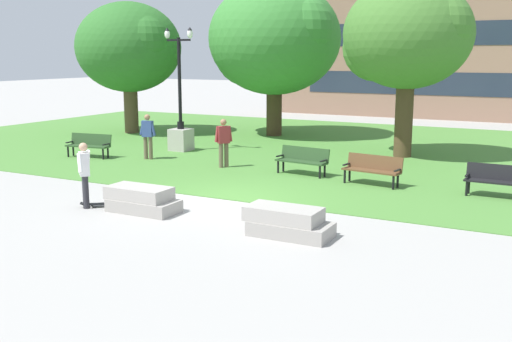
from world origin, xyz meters
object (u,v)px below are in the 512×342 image
object	(u,v)px
skateboard	(100,204)
lamp_post_left	(181,126)
park_bench_near_left	(89,144)
person_bystander_far_lawn	(224,140)
park_bench_near_right	(303,159)
person_skateboarder	(85,171)
person_bystander_near_lawn	(148,134)
concrete_block_left	(287,222)
park_bench_far_right	(373,168)
park_bench_far_left	(499,179)
concrete_block_center	(142,200)

from	to	relation	value
skateboard	lamp_post_left	world-z (taller)	lamp_post_left
park_bench_near_left	lamp_post_left	world-z (taller)	lamp_post_left
person_bystander_far_lawn	lamp_post_left	bearing A→B (deg)	145.06
park_bench_near_right	person_skateboarder	bearing A→B (deg)	-116.44
park_bench_near_right	person_bystander_near_lawn	distance (m)	6.41
park_bench_near_left	person_bystander_near_lawn	world-z (taller)	person_bystander_near_lawn
concrete_block_left	park_bench_near_left	xyz separation A→B (m)	(-11.10, 5.76, 0.23)
park_bench_near_left	park_bench_near_right	world-z (taller)	same
person_bystander_near_lawn	lamp_post_left	bearing A→B (deg)	92.77
concrete_block_left	skateboard	bearing A→B (deg)	179.66
skateboard	park_bench_near_left	bearing A→B (deg)	134.85
skateboard	park_bench_near_left	distance (m)	8.09
person_bystander_near_lawn	person_skateboarder	bearing A→B (deg)	-64.93
park_bench_far_right	person_bystander_far_lawn	world-z (taller)	person_bystander_far_lawn
skateboard	park_bench_near_left	size ratio (longest dim) A/B	0.51
park_bench_far_left	lamp_post_left	size ratio (longest dim) A/B	0.36
skateboard	park_bench_far_left	xyz separation A→B (m)	(9.11, 5.96, 0.45)
park_bench_near_right	person_bystander_far_lawn	world-z (taller)	person_bystander_far_lawn
concrete_block_left	lamp_post_left	size ratio (longest dim) A/B	0.38
skateboard	park_bench_near_right	distance (m)	7.09
park_bench_far_right	person_bystander_near_lawn	distance (m)	8.94
concrete_block_center	person_bystander_near_lawn	distance (m)	7.85
park_bench_near_right	person_bystander_far_lawn	bearing A→B (deg)	-177.99
concrete_block_center	park_bench_far_left	xyz separation A→B (m)	(7.85, 5.82, 0.23)
park_bench_near_right	person_bystander_near_lawn	world-z (taller)	person_bystander_near_lawn
park_bench_near_left	person_bystander_near_lawn	xyz separation A→B (m)	(2.30, 0.70, 0.45)
lamp_post_left	person_bystander_far_lawn	distance (m)	4.30
lamp_post_left	park_bench_near_right	bearing A→B (deg)	-19.93
skateboard	park_bench_near_left	xyz separation A→B (m)	(-5.70, 5.73, 0.45)
person_skateboarder	park_bench_far_right	world-z (taller)	person_skateboarder
person_bystander_far_lawn	park_bench_near_left	bearing A→B (deg)	-174.24
person_skateboarder	park_bench_near_left	size ratio (longest dim) A/B	0.92
concrete_block_left	person_bystander_near_lawn	bearing A→B (deg)	143.71
person_skateboarder	park_bench_far_left	xyz separation A→B (m)	(9.40, 6.16, -0.43)
person_skateboarder	concrete_block_center	bearing A→B (deg)	12.42
lamp_post_left	park_bench_far_right	bearing A→B (deg)	-17.55
skateboard	person_bystander_far_lawn	world-z (taller)	person_bystander_far_lawn
park_bench_far_left	park_bench_near_left	bearing A→B (deg)	-179.11
skateboard	park_bench_near_right	size ratio (longest dim) A/B	0.51
concrete_block_center	lamp_post_left	xyz separation A→B (m)	(-4.77, 8.63, 0.73)
skateboard	park_bench_far_left	bearing A→B (deg)	33.17
park_bench_far_right	skateboard	bearing A→B (deg)	-133.03
person_bystander_near_lawn	person_bystander_far_lawn	bearing A→B (deg)	-2.11
person_bystander_near_lawn	person_bystander_far_lawn	size ratio (longest dim) A/B	1.00
park_bench_near_right	person_bystander_far_lawn	size ratio (longest dim) A/B	1.08
skateboard	person_bystander_far_lawn	size ratio (longest dim) A/B	0.55
park_bench_near_left	park_bench_far_left	distance (m)	14.81
person_bystander_far_lawn	park_bench_far_left	bearing A→B (deg)	-2.18
concrete_block_left	person_bystander_far_lawn	world-z (taller)	person_bystander_far_lawn
concrete_block_center	park_bench_near_right	bearing A→B (deg)	74.52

